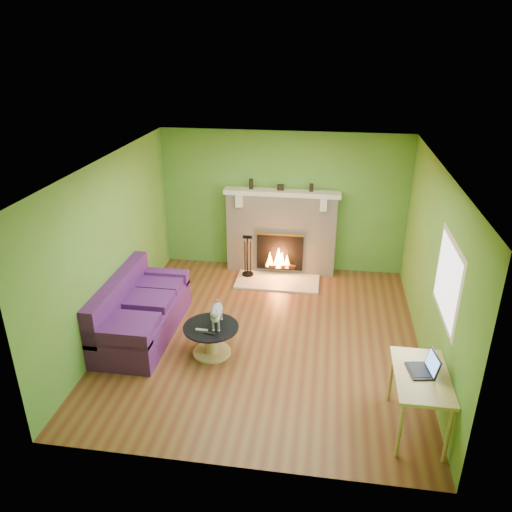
{
  "coord_description": "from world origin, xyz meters",
  "views": [
    {
      "loc": [
        0.82,
        -6.28,
        4.13
      ],
      "look_at": [
        -0.18,
        0.4,
        1.12
      ],
      "focal_mm": 35.0,
      "sensor_mm": 36.0,
      "label": 1
    }
  ],
  "objects": [
    {
      "name": "mantel_vase_left",
      "position": [
        -0.56,
        2.33,
        1.67
      ],
      "size": [
        0.08,
        0.08,
        0.18
      ],
      "primitive_type": "cylinder",
      "color": "black",
      "rests_on": "mantel"
    },
    {
      "name": "mantel",
      "position": [
        0.0,
        2.3,
        1.54
      ],
      "size": [
        2.1,
        0.28,
        0.08
      ],
      "primitive_type": "cube",
      "color": "silver",
      "rests_on": "fireplace"
    },
    {
      "name": "laptop",
      "position": [
        1.93,
        -1.59,
        0.87
      ],
      "size": [
        0.33,
        0.36,
        0.24
      ],
      "primitive_type": null,
      "rotation": [
        0.0,
        0.0,
        0.17
      ],
      "color": "black",
      "rests_on": "desk"
    },
    {
      "name": "cat",
      "position": [
        -0.59,
        -0.49,
        0.62
      ],
      "size": [
        0.27,
        0.61,
        0.37
      ],
      "primitive_type": null,
      "rotation": [
        0.0,
        0.0,
        0.1
      ],
      "color": "slate",
      "rests_on": "coffee_table"
    },
    {
      "name": "mantel_box",
      "position": [
        -0.03,
        2.33,
        1.63
      ],
      "size": [
        0.12,
        0.08,
        0.1
      ],
      "primitive_type": "cube",
      "color": "black",
      "rests_on": "mantel"
    },
    {
      "name": "sofa",
      "position": [
        -1.86,
        -0.19,
        0.35
      ],
      "size": [
        0.9,
        2.0,
        0.9
      ],
      "color": "#461A65",
      "rests_on": "floor"
    },
    {
      "name": "hearth",
      "position": [
        0.0,
        1.8,
        0.01
      ],
      "size": [
        1.5,
        0.75,
        0.03
      ],
      "primitive_type": "cube",
      "color": "beige",
      "rests_on": "floor"
    },
    {
      "name": "coffee_table",
      "position": [
        -0.67,
        -0.54,
        0.25
      ],
      "size": [
        0.77,
        0.77,
        0.44
      ],
      "color": "tan",
      "rests_on": "floor"
    },
    {
      "name": "wall_front",
      "position": [
        0.0,
        -2.5,
        1.3
      ],
      "size": [
        5.0,
        0.0,
        5.0
      ],
      "primitive_type": "plane",
      "rotation": [
        -1.57,
        0.0,
        0.0
      ],
      "color": "#52852B",
      "rests_on": "floor"
    },
    {
      "name": "wall_right",
      "position": [
        2.25,
        0.0,
        1.3
      ],
      "size": [
        0.0,
        5.0,
        5.0
      ],
      "primitive_type": "plane",
      "rotation": [
        1.57,
        0.0,
        -1.57
      ],
      "color": "#52852B",
      "rests_on": "floor"
    },
    {
      "name": "wall_left",
      "position": [
        -2.25,
        0.0,
        1.3
      ],
      "size": [
        0.0,
        5.0,
        5.0
      ],
      "primitive_type": "plane",
      "rotation": [
        1.57,
        0.0,
        1.57
      ],
      "color": "#52852B",
      "rests_on": "floor"
    },
    {
      "name": "ceiling",
      "position": [
        0.0,
        0.0,
        2.6
      ],
      "size": [
        5.0,
        5.0,
        0.0
      ],
      "primitive_type": "plane",
      "rotation": [
        3.14,
        0.0,
        0.0
      ],
      "color": "white",
      "rests_on": "wall_back"
    },
    {
      "name": "remote_black",
      "position": [
        -0.65,
        -0.72,
        0.45
      ],
      "size": [
        0.17,
        0.07,
        0.02
      ],
      "primitive_type": "cube",
      "rotation": [
        0.0,
        0.0,
        -0.2
      ],
      "color": "black",
      "rests_on": "coffee_table"
    },
    {
      "name": "window_pane",
      "position": [
        2.23,
        -0.9,
        1.55
      ],
      "size": [
        0.0,
        1.06,
        1.06
      ],
      "primitive_type": "plane",
      "rotation": [
        1.57,
        0.0,
        -1.57
      ],
      "color": "white",
      "rests_on": "wall_right"
    },
    {
      "name": "window_frame",
      "position": [
        2.24,
        -0.9,
        1.55
      ],
      "size": [
        0.0,
        1.2,
        1.2
      ],
      "primitive_type": "plane",
      "rotation": [
        1.57,
        0.0,
        -1.57
      ],
      "color": "silver",
      "rests_on": "wall_right"
    },
    {
      "name": "fire_tools",
      "position": [
        -0.57,
        1.95,
        0.42
      ],
      "size": [
        0.21,
        0.21,
        0.79
      ],
      "primitive_type": null,
      "color": "black",
      "rests_on": "hearth"
    },
    {
      "name": "desk",
      "position": [
        1.95,
        -1.64,
        0.66
      ],
      "size": [
        0.59,
        1.01,
        0.75
      ],
      "color": "tan",
      "rests_on": "floor"
    },
    {
      "name": "fireplace",
      "position": [
        0.0,
        2.32,
        0.77
      ],
      "size": [
        2.1,
        0.46,
        1.58
      ],
      "color": "beige",
      "rests_on": "floor"
    },
    {
      "name": "wall_back",
      "position": [
        0.0,
        2.5,
        1.3
      ],
      "size": [
        5.0,
        0.0,
        5.0
      ],
      "primitive_type": "plane",
      "rotation": [
        1.57,
        0.0,
        0.0
      ],
      "color": "#52852B",
      "rests_on": "floor"
    },
    {
      "name": "remote_silver",
      "position": [
        -0.77,
        -0.66,
        0.45
      ],
      "size": [
        0.17,
        0.05,
        0.02
      ],
      "primitive_type": "cube",
      "rotation": [
        0.0,
        0.0,
        -0.05
      ],
      "color": "gray",
      "rests_on": "coffee_table"
    },
    {
      "name": "mantel_vase_right",
      "position": [
        0.52,
        2.33,
        1.65
      ],
      "size": [
        0.07,
        0.07,
        0.14
      ],
      "primitive_type": "cylinder",
      "color": "black",
      "rests_on": "mantel"
    },
    {
      "name": "floor",
      "position": [
        0.0,
        0.0,
        0.0
      ],
      "size": [
        5.0,
        5.0,
        0.0
      ],
      "primitive_type": "plane",
      "color": "brown",
      "rests_on": "ground"
    }
  ]
}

